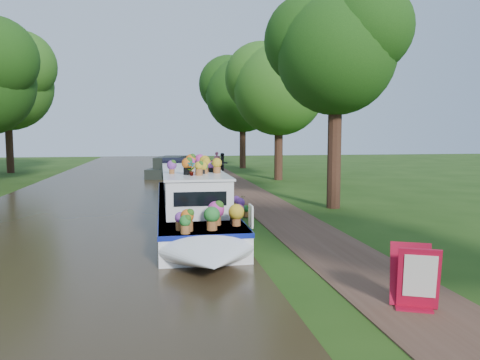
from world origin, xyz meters
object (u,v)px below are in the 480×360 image
Objects in this scene: second_boat at (171,168)px; sandwich_board at (415,280)px; pedestrian_pink at (217,162)px; pedestrian_dark at (223,164)px; plant_boat at (192,200)px.

second_boat is 26.97m from sandwich_board.
pedestrian_pink is (0.04, 29.54, 0.31)m from sandwich_board.
pedestrian_pink is at bearing 51.90° from second_boat.
pedestrian_dark is at bearing -78.30° from pedestrian_pink.
second_boat is (-0.30, 18.38, -0.28)m from plant_boat.
plant_boat is 21.46m from pedestrian_pink.
plant_boat is 8.30× the size of pedestrian_dark.
plant_boat is 18.38m from second_boat.
pedestrian_dark is at bearing 79.30° from plant_boat.
sandwich_board is 0.69× the size of pedestrian_dark.
sandwich_board is 29.54m from pedestrian_pink.
sandwich_board is at bearing -81.94° from pedestrian_pink.
pedestrian_dark is (0.15, -2.47, 0.00)m from pedestrian_pink.
second_boat is at bearing -134.45° from pedestrian_pink.
second_boat is 4.65m from pedestrian_pink.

